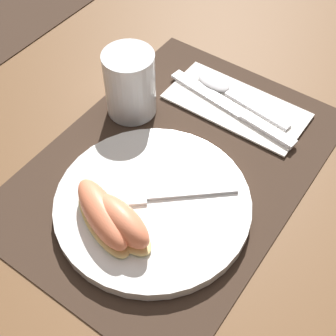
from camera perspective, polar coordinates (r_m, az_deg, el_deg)
The scene contains 10 objects.
ground_plane at distance 0.65m, azimuth 0.71°, elevation 0.23°, with size 3.00×3.00×0.00m, color brown.
placemat at distance 0.65m, azimuth 0.71°, elevation 0.34°, with size 0.48×0.34×0.00m.
plate at distance 0.60m, azimuth -1.87°, elevation -4.45°, with size 0.25×0.25×0.02m.
juice_glass at distance 0.69m, azimuth -4.61°, elevation 9.84°, with size 0.07×0.07×0.10m.
napkin at distance 0.73m, azimuth 8.29°, elevation 7.55°, with size 0.10×0.22×0.00m.
knife at distance 0.72m, azimuth 8.01°, elevation 7.14°, with size 0.05×0.23×0.01m.
spoon at distance 0.75m, azimuth 6.97°, elevation 9.56°, with size 0.05×0.17×0.01m.
fork at distance 0.60m, azimuth -1.90°, elevation -3.29°, with size 0.14×0.16×0.00m.
citrus_wedge_0 at distance 0.57m, azimuth -8.00°, elevation -5.68°, with size 0.08×0.12×0.04m.
citrus_wedge_1 at distance 0.56m, azimuth -5.75°, elevation -6.56°, with size 0.06×0.10×0.04m.
Camera 1 is at (-0.34, -0.23, 0.51)m, focal length 50.00 mm.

